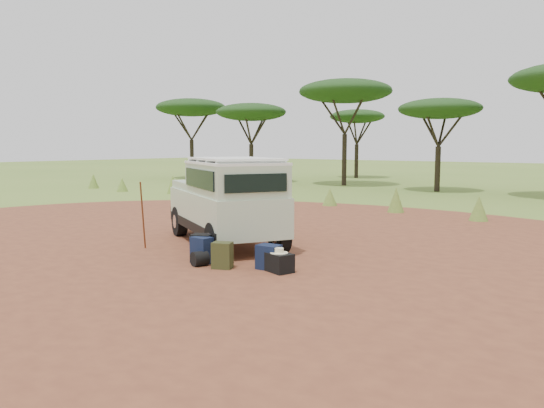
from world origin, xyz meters
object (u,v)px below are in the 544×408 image
Objects in this scene: walking_staff at (143,216)px; duffel_navy at (269,257)px; backpack_navy at (202,250)px; backpack_olive at (222,255)px; safari_vehicle at (227,203)px; backpack_black at (202,248)px; hard_case at (279,263)px.

walking_staff is 3.30× the size of duffel_navy.
backpack_navy is 1.04× the size of backpack_olive.
safari_vehicle reaches higher than backpack_olive.
backpack_black is 1.08× the size of backpack_olive.
backpack_black reaches higher than backpack_olive.
safari_vehicle is 2.20m from backpack_navy.
walking_staff is (-1.12, -1.62, -0.23)m from safari_vehicle.
hard_case is at bearing -14.58° from duffel_navy.
walking_staff reaches higher than hard_case.
safari_vehicle is at bearing 144.86° from duffel_navy.
backpack_black reaches higher than backpack_navy.
backpack_olive is 1.08× the size of duffel_navy.
backpack_navy is at bearing -32.81° from safari_vehicle.
walking_staff reaches higher than backpack_navy.
backpack_olive is at bearing -5.35° from backpack_navy.
duffel_navy is at bearing -33.51° from walking_staff.
walking_staff is at bearing 157.40° from backpack_black.
backpack_black is at bearing -37.74° from walking_staff.
backpack_navy is (2.10, -0.21, -0.52)m from walking_staff.
walking_staff reaches higher than duffel_navy.
backpack_olive reaches higher than hard_case.
backpack_olive is 1.14m from hard_case.
duffel_navy is (1.40, 0.41, -0.03)m from backpack_navy.
backpack_black is 0.86m from backpack_olive.
backpack_olive is at bearing -42.90° from walking_staff.
safari_vehicle reaches higher than hard_case.
safari_vehicle is 2.62m from backpack_olive.
backpack_black is 1.87m from hard_case.
walking_staff is at bearing 176.58° from backpack_navy.
duffel_navy is at bearing -173.28° from hard_case.
safari_vehicle reaches higher than backpack_black.
backpack_black is 1.03× the size of backpack_navy.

